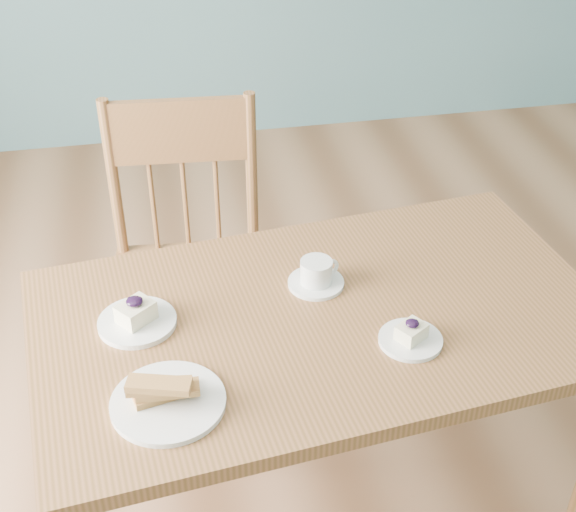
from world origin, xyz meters
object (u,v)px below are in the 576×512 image
(coffee_cup, at_px, (317,275))
(biscotti_plate, at_px, (167,396))
(dining_chair, at_px, (189,267))
(cheesecake_plate_near, at_px, (411,337))
(cheesecake_plate_far, at_px, (137,318))
(dining_table, at_px, (320,336))

(coffee_cup, xyz_separation_m, biscotti_plate, (-0.38, -0.33, -0.01))
(dining_chair, height_order, coffee_cup, dining_chair)
(cheesecake_plate_near, xyz_separation_m, cheesecake_plate_far, (-0.58, 0.17, 0.00))
(dining_table, xyz_separation_m, cheesecake_plate_near, (0.17, -0.13, 0.08))
(cheesecake_plate_near, bearing_deg, cheesecake_plate_far, 163.48)
(coffee_cup, distance_m, biscotti_plate, 0.50)
(dining_table, relative_size, cheesecake_plate_far, 7.83)
(coffee_cup, bearing_deg, biscotti_plate, -153.85)
(cheesecake_plate_far, relative_size, biscotti_plate, 0.76)
(dining_chair, height_order, biscotti_plate, dining_chair)
(dining_chair, relative_size, cheesecake_plate_far, 5.47)
(dining_chair, xyz_separation_m, coffee_cup, (0.28, -0.42, 0.23))
(cheesecake_plate_far, relative_size, coffee_cup, 1.31)
(dining_table, distance_m, dining_chair, 0.61)
(dining_chair, bearing_deg, dining_table, -58.40)
(cheesecake_plate_near, bearing_deg, biscotti_plate, -170.34)
(cheesecake_plate_near, xyz_separation_m, coffee_cup, (-0.16, 0.24, 0.01))
(cheesecake_plate_near, bearing_deg, dining_table, 141.59)
(cheesecake_plate_far, bearing_deg, dining_table, -5.36)
(dining_table, distance_m, cheesecake_plate_far, 0.43)
(cheesecake_plate_near, distance_m, biscotti_plate, 0.54)
(dining_table, relative_size, coffee_cup, 10.23)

